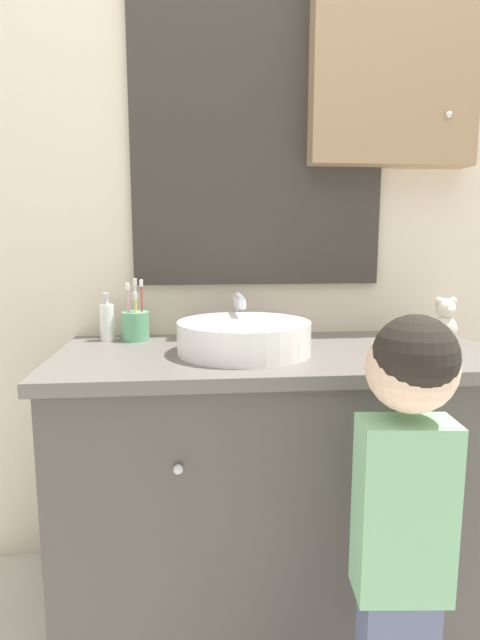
% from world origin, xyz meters
% --- Properties ---
extents(wall_back, '(3.20, 0.18, 2.50)m').
position_xyz_m(wall_back, '(0.02, 0.62, 1.29)').
color(wall_back, beige).
rests_on(wall_back, ground_plane).
extents(vanity_counter, '(1.28, 0.57, 0.78)m').
position_xyz_m(vanity_counter, '(0.00, 0.31, 0.39)').
color(vanity_counter, '#4C4742').
rests_on(vanity_counter, ground_plane).
extents(sink_basin, '(0.38, 0.43, 0.15)m').
position_xyz_m(sink_basin, '(-0.10, 0.30, 0.83)').
color(sink_basin, white).
rests_on(sink_basin, vanity_counter).
extents(toothbrush_holder, '(0.09, 0.09, 0.20)m').
position_xyz_m(toothbrush_holder, '(-0.43, 0.51, 0.84)').
color(toothbrush_holder, '#66B27F').
rests_on(toothbrush_holder, vanity_counter).
extents(soap_dispenser, '(0.04, 0.04, 0.15)m').
position_xyz_m(soap_dispenser, '(-0.52, 0.52, 0.85)').
color(soap_dispenser, white).
rests_on(soap_dispenser, vanity_counter).
extents(child_figure, '(0.22, 0.46, 0.96)m').
position_xyz_m(child_figure, '(0.18, -0.17, 0.61)').
color(child_figure, slate).
rests_on(child_figure, ground_plane).
extents(teddy_bear, '(0.08, 0.07, 0.15)m').
position_xyz_m(teddy_bear, '(0.53, 0.36, 0.85)').
color(teddy_bear, beige).
rests_on(teddy_bear, vanity_counter).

